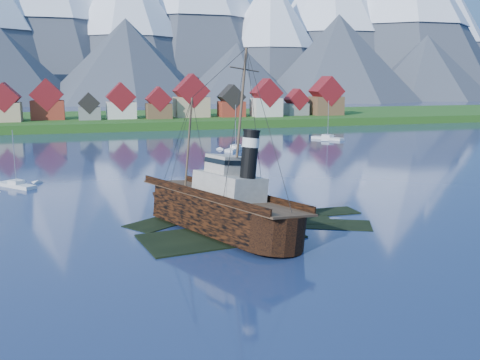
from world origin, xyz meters
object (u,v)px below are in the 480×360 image
object	(u,v)px
sailboat_a	(16,186)
tugboat_wreck	(215,205)
sailboat_e	(328,139)
sailboat_d	(236,149)

from	to	relation	value
sailboat_a	tugboat_wreck	bearing A→B (deg)	-92.91
tugboat_wreck	sailboat_e	size ratio (longest dim) A/B	2.34
sailboat_d	sailboat_e	xyz separation A→B (m)	(33.92, 16.39, -0.01)
tugboat_wreck	sailboat_d	bearing A→B (deg)	49.11
sailboat_a	sailboat_e	world-z (taller)	sailboat_e
tugboat_wreck	sailboat_a	size ratio (longest dim) A/B	2.84
sailboat_a	sailboat_d	bearing A→B (deg)	-4.35
sailboat_a	sailboat_e	distance (m)	97.56
sailboat_d	sailboat_a	bearing A→B (deg)	-104.30
sailboat_d	sailboat_e	world-z (taller)	sailboat_e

